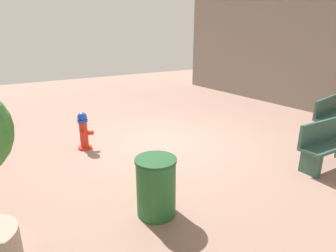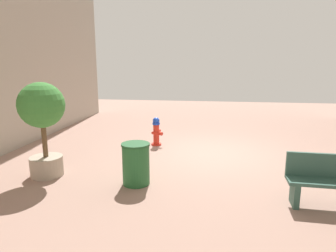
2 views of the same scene
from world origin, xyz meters
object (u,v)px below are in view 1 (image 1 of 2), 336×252
fire_hydrant (84,131)px  bench_near (330,115)px  bench_far (329,143)px  trash_bin (156,187)px

fire_hydrant → bench_near: bearing=157.6°
fire_hydrant → bench_far: size_ratio=0.56×
fire_hydrant → bench_near: size_ratio=0.55×
fire_hydrant → trash_bin: size_ratio=0.99×
bench_far → fire_hydrant: bearing=-43.0°
bench_near → trash_bin: 5.87m
bench_near → bench_far: (2.13, 1.11, -0.00)m
bench_near → fire_hydrant: bearing=-22.4°
bench_far → trash_bin: bench_far is taller
bench_far → trash_bin: 3.74m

